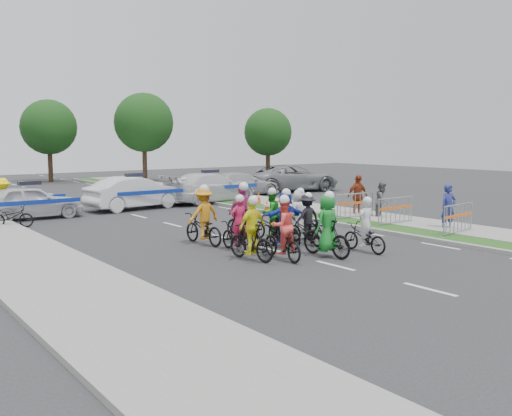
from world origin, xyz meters
TOP-DOWN VIEW (x-y plane):
  - ground at (0.00, 0.00)m, footprint 90.00×90.00m
  - curb_right at (5.10, 5.00)m, footprint 0.20×60.00m
  - grass_strip at (5.80, 5.00)m, footprint 1.20×60.00m
  - sidewalk_right at (7.60, 5.00)m, footprint 2.40×60.00m
  - sidewalk_left at (-6.50, 5.00)m, footprint 3.00×60.00m
  - rider_0 at (2.01, 0.81)m, footprint 0.58×1.64m
  - rider_1 at (0.63, 0.98)m, footprint 0.83×1.84m
  - rider_2 at (-0.64, 1.44)m, footprint 0.82×1.85m
  - rider_3 at (-1.37, 1.88)m, footprint 0.95×1.78m
  - rider_4 at (1.44, 2.76)m, footprint 0.93×1.65m
  - rider_5 at (0.55, 2.78)m, footprint 1.50×1.79m
  - rider_6 at (-0.93, 3.16)m, footprint 0.60×1.69m
  - rider_7 at (1.86, 3.62)m, footprint 0.81×1.71m
  - rider_8 at (0.91, 3.94)m, footprint 0.77×1.77m
  - rider_9 at (-0.10, 4.12)m, footprint 1.03×1.92m
  - rider_10 at (-1.19, 4.72)m, footprint 1.11×1.93m
  - police_car_0 at (-3.96, 14.03)m, footprint 4.25×1.80m
  - police_car_1 at (0.99, 14.47)m, footprint 4.87×2.19m
  - police_car_2 at (5.39, 14.75)m, footprint 5.70×3.07m
  - civilian_sedan at (8.89, 16.84)m, footprint 4.90×2.56m
  - civilian_suv at (12.91, 17.00)m, footprint 6.57×4.03m
  - spectator_0 at (7.38, 1.67)m, footprint 0.71×0.56m
  - spectator_1 at (7.76, 5.10)m, footprint 0.91×0.81m
  - spectator_2 at (7.57, 6.32)m, footprint 1.10×0.55m
  - marshal_hiviz at (-4.96, 14.36)m, footprint 1.23×0.86m
  - barrier_0 at (6.70, 0.80)m, footprint 2.04×0.71m
  - barrier_1 at (6.70, 3.53)m, footprint 2.00×0.50m
  - barrier_2 at (6.70, 5.63)m, footprint 2.04×0.67m
  - cone_0 at (4.57, 8.84)m, footprint 0.40×0.40m
  - cone_1 at (6.50, 12.01)m, footprint 0.40×0.40m
  - parked_bike at (-5.20, 12.05)m, footprint 1.65×1.29m
  - tree_1 at (9.00, 30.00)m, footprint 4.55×4.55m
  - tree_2 at (18.00, 26.00)m, footprint 3.85×3.85m
  - tree_4 at (3.00, 34.00)m, footprint 4.20×4.20m

SIDE VIEW (x-z plane):
  - ground at x=0.00m, z-range 0.00..0.00m
  - grass_strip at x=5.80m, z-range 0.00..0.11m
  - curb_right at x=5.10m, z-range 0.00..0.12m
  - sidewalk_right at x=7.60m, z-range 0.00..0.13m
  - sidewalk_left at x=-6.50m, z-range 0.00..0.13m
  - cone_0 at x=4.57m, z-range -0.01..0.69m
  - cone_1 at x=6.50m, z-range -0.01..0.69m
  - parked_bike at x=-5.20m, z-range 0.00..0.84m
  - rider_0 at x=2.01m, z-range -0.28..1.39m
  - barrier_0 at x=6.70m, z-range 0.00..1.12m
  - barrier_1 at x=6.70m, z-range 0.00..1.12m
  - barrier_2 at x=6.70m, z-range 0.00..1.12m
  - rider_6 at x=-0.93m, z-range -0.29..1.43m
  - rider_4 at x=1.44m, z-range -0.18..1.50m
  - rider_8 at x=0.91m, z-range -0.22..1.55m
  - civilian_sedan at x=8.89m, z-range 0.00..1.36m
  - rider_2 at x=-0.64m, z-range -0.23..1.60m
  - rider_7 at x=1.86m, z-range -0.19..1.55m
  - rider_3 at x=-1.37m, z-range -0.21..1.61m
  - police_car_0 at x=-3.96m, z-range 0.00..1.43m
  - rider_1 at x=0.63m, z-range -0.21..1.69m
  - rider_10 at x=-1.19m, z-range -0.22..1.71m
  - rider_9 at x=-0.10m, z-range -0.23..1.76m
  - rider_5 at x=0.55m, z-range -0.15..1.70m
  - police_car_1 at x=0.99m, z-range 0.00..1.55m
  - spectator_1 at x=7.76m, z-range 0.00..1.55m
  - police_car_2 at x=5.39m, z-range 0.00..1.57m
  - civilian_suv at x=12.91m, z-range 0.00..1.70m
  - spectator_0 at x=7.38m, z-range 0.00..1.71m
  - marshal_hiviz at x=-4.96m, z-range 0.00..1.74m
  - spectator_2 at x=7.57m, z-range 0.00..1.80m
  - tree_2 at x=18.00m, z-range 0.95..6.72m
  - tree_4 at x=3.00m, z-range 1.04..7.34m
  - tree_1 at x=9.00m, z-range 1.12..7.95m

